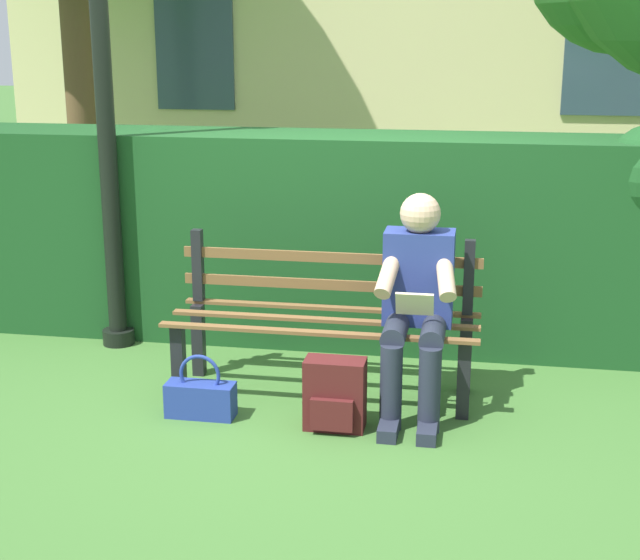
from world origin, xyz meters
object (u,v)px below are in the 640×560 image
object	(u,v)px
park_bench	(325,318)
backpack	(335,395)
person_seated	(417,298)
lamp_post	(101,45)
handbag	(201,398)

from	to	relation	value
park_bench	backpack	distance (m)	0.59
person_seated	lamp_post	size ratio (longest dim) A/B	0.35
park_bench	handbag	xyz separation A→B (m)	(0.60, 0.50, -0.33)
park_bench	person_seated	bearing A→B (deg)	161.53
park_bench	person_seated	world-z (taller)	person_seated
backpack	lamp_post	size ratio (longest dim) A/B	0.11
handbag	lamp_post	size ratio (longest dim) A/B	0.11
park_bench	backpack	world-z (taller)	park_bench
person_seated	lamp_post	world-z (taller)	lamp_post
person_seated	park_bench	bearing A→B (deg)	-18.47
lamp_post	park_bench	bearing A→B (deg)	159.36
person_seated	backpack	size ratio (longest dim) A/B	3.13
person_seated	handbag	distance (m)	1.29
park_bench	person_seated	size ratio (longest dim) A/B	1.48
person_seated	lamp_post	xyz separation A→B (m)	(2.04, -0.75, 1.31)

